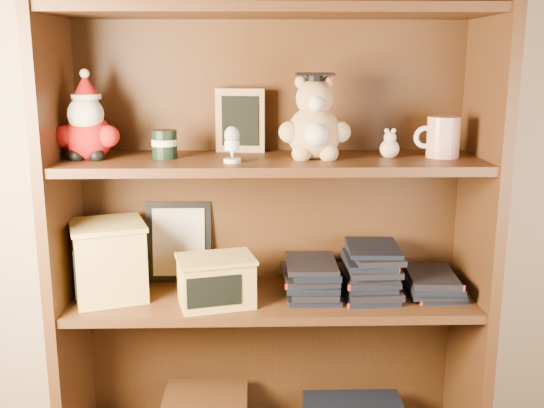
{
  "coord_description": "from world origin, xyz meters",
  "views": [
    {
      "loc": [
        0.12,
        -0.42,
        1.22
      ],
      "look_at": [
        0.16,
        1.3,
        0.82
      ],
      "focal_mm": 42.0,
      "sensor_mm": 36.0,
      "label": 1
    }
  ],
  "objects_px": {
    "bookcase": "(271,214)",
    "treats_box": "(109,260)",
    "teacher_mug": "(442,137)",
    "grad_teddy_bear": "(314,125)"
  },
  "relations": [
    {
      "from": "bookcase",
      "to": "treats_box",
      "type": "relative_size",
      "value": 6.31
    },
    {
      "from": "grad_teddy_bear",
      "to": "treats_box",
      "type": "relative_size",
      "value": 0.93
    },
    {
      "from": "bookcase",
      "to": "treats_box",
      "type": "height_order",
      "value": "bookcase"
    },
    {
      "from": "bookcase",
      "to": "teacher_mug",
      "type": "height_order",
      "value": "bookcase"
    },
    {
      "from": "grad_teddy_bear",
      "to": "teacher_mug",
      "type": "bearing_deg",
      "value": 1.16
    },
    {
      "from": "grad_teddy_bear",
      "to": "treats_box",
      "type": "bearing_deg",
      "value": 179.38
    },
    {
      "from": "bookcase",
      "to": "treats_box",
      "type": "distance_m",
      "value": 0.48
    },
    {
      "from": "treats_box",
      "to": "teacher_mug",
      "type": "bearing_deg",
      "value": 0.06
    },
    {
      "from": "bookcase",
      "to": "teacher_mug",
      "type": "xyz_separation_m",
      "value": [
        0.47,
        -0.05,
        0.23
      ]
    },
    {
      "from": "grad_teddy_bear",
      "to": "teacher_mug",
      "type": "distance_m",
      "value": 0.35
    }
  ]
}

